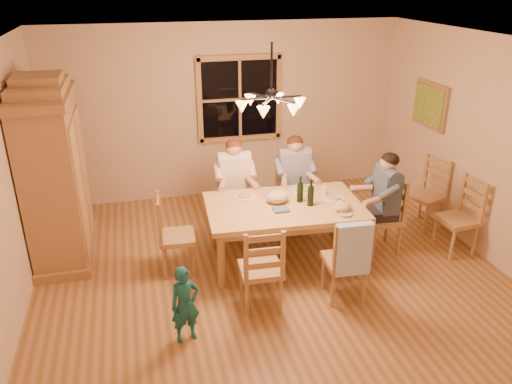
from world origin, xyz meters
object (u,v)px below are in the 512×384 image
object	(u,v)px
chair_far_left	(235,211)
child	(185,305)
dining_table	(284,212)
adult_woman	(235,175)
chair_spare_back	(424,206)
chair_spare_front	(455,230)
armoire	(55,178)
adult_slate_man	(385,190)
chair_end_left	(178,248)
wine_bottle_a	(300,189)
wine_bottle_b	(311,193)
chair_near_right	(344,272)
chandelier	(271,103)
adult_plaid_man	(294,170)
chair_far_right	(293,206)
chair_near_left	(261,281)
chair_end_right	(381,228)

from	to	relation	value
chair_far_left	child	distance (m)	2.33
dining_table	adult_woman	xyz separation A→B (m)	(-0.42, 0.91, 0.18)
dining_table	child	size ratio (longest dim) A/B	2.41
chair_spare_back	chair_spare_front	bearing A→B (deg)	160.21
armoire	adult_slate_man	size ratio (longest dim) A/B	2.63
chair_end_left	wine_bottle_a	bearing A→B (deg)	91.84
wine_bottle_b	chair_near_right	bearing A→B (deg)	-81.87
chair_near_right	chair_spare_front	size ratio (longest dim) A/B	1.00
chandelier	adult_plaid_man	world-z (taller)	chandelier
armoire	chair_far_right	bearing A→B (deg)	1.03
chair_spare_back	child	bearing A→B (deg)	94.40
child	chair_far_right	bearing A→B (deg)	37.01
armoire	chair_spare_front	bearing A→B (deg)	-13.41
chair_near_right	adult_plaid_man	xyz separation A→B (m)	(-0.00, 1.78, 0.54)
armoire	chair_end_left	xyz separation A→B (m)	(1.36, -0.74, -0.75)
chair_end_left	chair_spare_back	xyz separation A→B (m)	(3.51, 0.32, 0.00)
chair_near_right	wine_bottle_b	world-z (taller)	wine_bottle_b
chair_far_right	child	size ratio (longest dim) A/B	1.23
dining_table	chair_far_left	world-z (taller)	chair_far_left
adult_plaid_man	child	size ratio (longest dim) A/B	1.08
chair_far_right	adult_plaid_man	world-z (taller)	adult_plaid_man
chair_far_right	chair_far_left	bearing A→B (deg)	-0.00
chandelier	chair_spare_back	distance (m)	3.09
chair_near_left	chair_end_right	xyz separation A→B (m)	(1.82, 0.79, 0.00)
adult_slate_man	child	xyz separation A→B (m)	(-2.67, -1.14, -0.44)
adult_woman	adult_plaid_man	distance (m)	0.84
chair_near_left	chair_end_right	bearing A→B (deg)	26.57
armoire	dining_table	xyz separation A→B (m)	(2.66, -0.81, -0.40)
adult_woman	chair_spare_front	distance (m)	2.97
adult_slate_man	chair_far_left	bearing A→B (deg)	63.43
chandelier	adult_plaid_man	size ratio (longest dim) A/B	0.88
chair_far_right	chair_end_left	xyz separation A→B (m)	(-1.72, -0.79, 0.00)
chandelier	wine_bottle_a	xyz separation A→B (m)	(0.45, 0.25, -1.15)
chair_end_left	adult_slate_man	bearing A→B (deg)	90.00
chair_near_right	wine_bottle_a	xyz separation A→B (m)	(-0.21, 0.95, 0.62)
chair_far_right	adult_slate_man	world-z (taller)	adult_slate_man
adult_woman	chair_spare_front	world-z (taller)	adult_woman
chair_near_left	adult_woman	bearing A→B (deg)	90.00
armoire	adult_plaid_man	xyz separation A→B (m)	(3.08, 0.06, -0.22)
adult_slate_man	wine_bottle_a	world-z (taller)	adult_slate_man
chair_end_left	wine_bottle_a	world-z (taller)	wine_bottle_a
chair_far_right	chair_spare_back	size ratio (longest dim) A/B	1.00
armoire	adult_woman	world-z (taller)	armoire
armoire	chair_spare_back	world-z (taller)	armoire
adult_plaid_man	wine_bottle_a	xyz separation A→B (m)	(-0.20, -0.83, 0.08)
chandelier	dining_table	distance (m)	1.45
child	chair_spare_front	size ratio (longest dim) A/B	0.81
dining_table	adult_plaid_man	size ratio (longest dim) A/B	2.22
child	chair_spare_back	world-z (taller)	chair_spare_back
chair_far_right	chair_spare_back	bearing A→B (deg)	168.44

